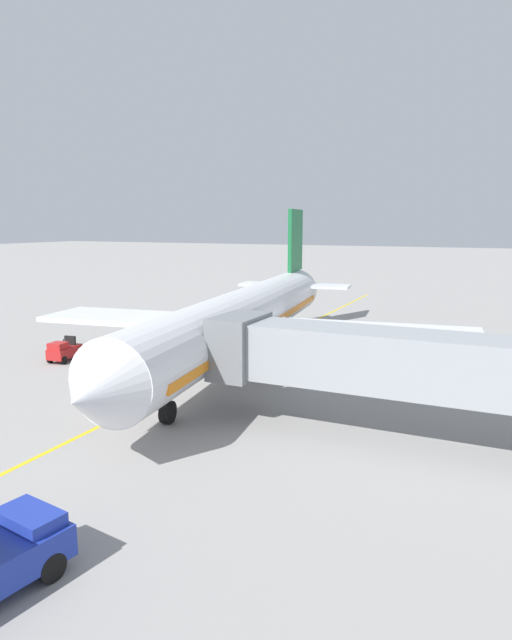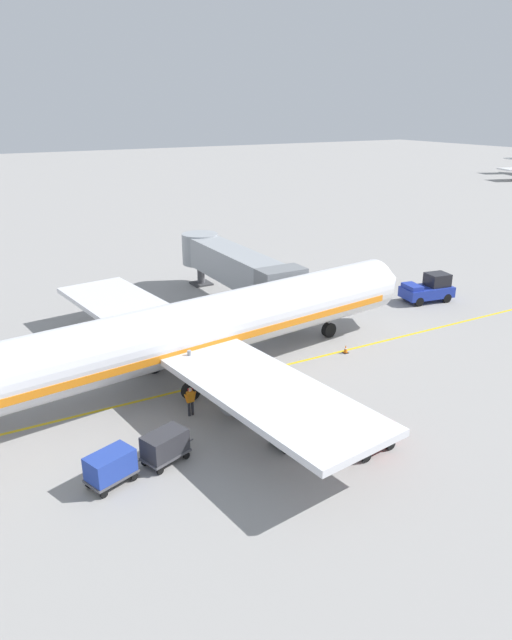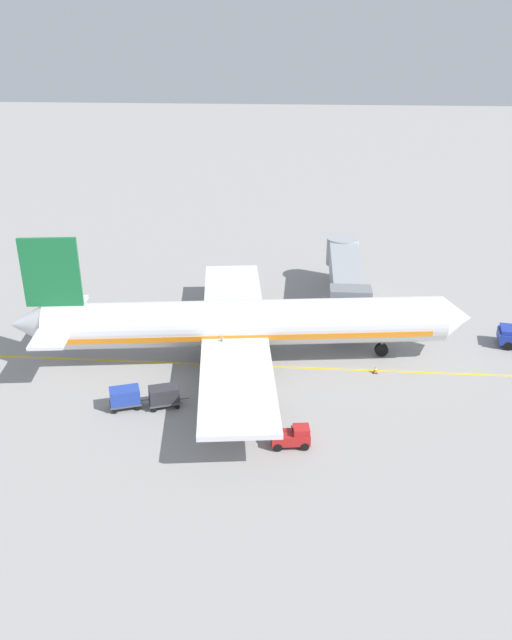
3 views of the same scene
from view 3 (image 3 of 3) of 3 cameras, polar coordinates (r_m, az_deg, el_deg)
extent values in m
plane|color=gray|center=(51.57, -1.24, -4.12)|extent=(400.00, 400.00, 0.00)
cube|color=gold|center=(51.57, -1.24, -4.11)|extent=(0.24, 80.00, 0.01)
cylinder|color=silver|center=(51.14, -0.82, -0.25)|extent=(7.85, 32.21, 3.70)
cube|color=orange|center=(51.34, -0.82, -0.72)|extent=(7.55, 29.68, 0.44)
cone|color=silver|center=(54.49, 17.56, 0.16)|extent=(3.91, 2.85, 3.63)
cone|color=silver|center=(53.37, -19.84, -0.35)|extent=(3.48, 3.19, 3.14)
cube|color=black|center=(53.64, 15.85, 0.75)|extent=(2.89, 1.45, 0.60)
cube|color=silver|center=(51.40, -1.93, -0.93)|extent=(30.42, 9.08, 0.36)
cylinder|color=gray|center=(56.93, -1.23, 0.34)|extent=(2.40, 3.43, 2.00)
cylinder|color=gray|center=(47.12, -0.79, -5.16)|extent=(2.40, 3.43, 2.00)
cube|color=#196B38|center=(51.13, -17.95, 4.08)|extent=(0.89, 4.40, 5.50)
cube|color=silver|center=(52.56, -17.17, -0.04)|extent=(10.25, 3.88, 0.24)
cylinder|color=black|center=(53.88, 11.19, -2.62)|extent=(0.59, 1.15, 1.10)
cylinder|color=gray|center=(53.21, 11.33, -1.14)|extent=(0.24, 0.24, 2.00)
cylinder|color=black|center=(54.38, -3.01, -1.89)|extent=(0.59, 1.15, 1.10)
cylinder|color=gray|center=(53.70, -3.04, -0.41)|extent=(0.24, 0.24, 2.00)
cylinder|color=black|center=(50.30, -2.99, -4.23)|extent=(0.59, 1.15, 1.10)
cylinder|color=gray|center=(49.57, -3.03, -2.66)|extent=(0.24, 0.24, 2.00)
cube|color=#93999E|center=(60.97, 8.08, 3.91)|extent=(15.20, 2.80, 2.60)
cube|color=slate|center=(54.66, 8.43, 1.40)|extent=(2.00, 3.50, 2.99)
cylinder|color=#93999E|center=(68.12, 7.77, 6.15)|extent=(3.36, 3.36, 2.86)
cylinder|color=#4C4C51|center=(68.91, 7.65, 4.27)|extent=(0.70, 0.70, 2.19)
cube|color=#38383A|center=(69.26, 7.61, 3.48)|extent=(1.80, 1.80, 0.16)
cube|color=#1E339E|center=(58.33, 21.66, -0.79)|extent=(2.02, 1.38, 0.36)
cylinder|color=black|center=(57.95, 21.70, -2.15)|extent=(0.47, 0.84, 0.80)
cylinder|color=black|center=(59.62, 21.50, -1.36)|extent=(0.47, 0.84, 0.80)
cube|color=slate|center=(44.18, -0.61, -8.53)|extent=(1.36, 2.57, 0.70)
cube|color=slate|center=(43.86, 0.29, -7.91)|extent=(1.09, 1.11, 0.44)
cube|color=black|center=(43.83, -1.52, -7.78)|extent=(0.85, 0.21, 0.64)
cylinder|color=black|center=(43.82, -0.45, -7.82)|extent=(0.10, 0.27, 0.54)
cylinder|color=black|center=(44.81, 0.54, -8.53)|extent=(0.24, 0.57, 0.56)
cylinder|color=black|center=(43.91, 0.53, -9.30)|extent=(0.24, 0.57, 0.56)
cylinder|color=black|center=(44.85, -1.72, -8.51)|extent=(0.24, 0.57, 0.56)
cylinder|color=black|center=(43.95, -1.78, -9.28)|extent=(0.24, 0.57, 0.56)
cube|color=#B21E1E|center=(42.02, 3.12, -10.50)|extent=(1.53, 2.64, 0.70)
cube|color=#B21E1E|center=(41.77, 4.09, -9.82)|extent=(1.15, 1.18, 0.44)
cube|color=black|center=(41.58, 2.18, -9.79)|extent=(0.85, 0.27, 0.64)
cylinder|color=black|center=(41.67, 3.31, -9.76)|extent=(0.11, 0.27, 0.54)
cylinder|color=black|center=(42.76, 4.21, -10.42)|extent=(0.27, 0.58, 0.56)
cylinder|color=black|center=(41.89, 4.40, -11.26)|extent=(0.27, 0.58, 0.56)
cylinder|color=black|center=(42.59, 1.84, -10.52)|extent=(0.27, 0.58, 0.56)
cylinder|color=black|center=(41.71, 1.97, -11.37)|extent=(0.27, 0.58, 0.56)
cube|color=#4C4C51|center=(46.53, -8.23, -7.25)|extent=(1.97, 2.51, 0.12)
cube|color=#2D2D33|center=(46.21, -8.27, -6.60)|extent=(1.87, 2.38, 1.10)
cylinder|color=#4C4C51|center=(46.68, -6.45, -7.04)|extent=(0.30, 0.68, 0.07)
cylinder|color=black|center=(47.20, -7.30, -7.03)|extent=(0.23, 0.38, 0.36)
cylinder|color=black|center=(46.26, -7.09, -7.72)|extent=(0.23, 0.38, 0.36)
cylinder|color=black|center=(47.06, -9.30, -7.27)|extent=(0.23, 0.38, 0.36)
cylinder|color=black|center=(46.12, -9.14, -7.97)|extent=(0.23, 0.38, 0.36)
cube|color=#4C4C51|center=(46.84, -11.64, -7.30)|extent=(1.97, 2.51, 0.12)
cube|color=#233D9E|center=(46.53, -11.71, -6.66)|extent=(1.87, 2.38, 1.10)
cylinder|color=#4C4C51|center=(46.90, -9.87, -7.10)|extent=(0.30, 0.68, 0.07)
cylinder|color=black|center=(47.46, -10.68, -7.09)|extent=(0.23, 0.38, 0.36)
cylinder|color=black|center=(46.52, -10.54, -7.78)|extent=(0.23, 0.38, 0.36)
cylinder|color=black|center=(47.42, -12.67, -7.31)|extent=(0.23, 0.38, 0.36)
cylinder|color=black|center=(46.48, -12.58, -8.01)|extent=(0.23, 0.38, 0.36)
cylinder|color=#232328|center=(49.00, -3.98, -5.26)|extent=(0.15, 0.15, 0.85)
cylinder|color=#232328|center=(49.02, -4.21, -5.26)|extent=(0.15, 0.15, 0.85)
cube|color=orange|center=(48.65, -4.12, -4.52)|extent=(0.26, 0.39, 0.60)
cylinder|color=orange|center=(48.65, -3.83, -4.58)|extent=(0.10, 0.23, 0.57)
cylinder|color=orange|center=(48.70, -4.41, -4.56)|extent=(0.10, 0.23, 0.57)
sphere|color=beige|center=(48.44, -4.14, -4.07)|extent=(0.22, 0.22, 0.22)
cube|color=red|center=(48.44, -4.14, -4.05)|extent=(0.09, 0.27, 0.10)
cube|color=black|center=(51.39, 10.64, -4.66)|extent=(0.36, 0.36, 0.04)
cone|color=orange|center=(51.25, 10.66, -4.37)|extent=(0.30, 0.30, 0.55)
cylinder|color=white|center=(51.23, 10.66, -4.35)|extent=(0.21, 0.21, 0.06)
camera|label=1|loc=(69.45, 28.11, 8.92)|focal=30.76mm
camera|label=2|loc=(25.08, -40.54, -1.82)|focal=32.52mm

